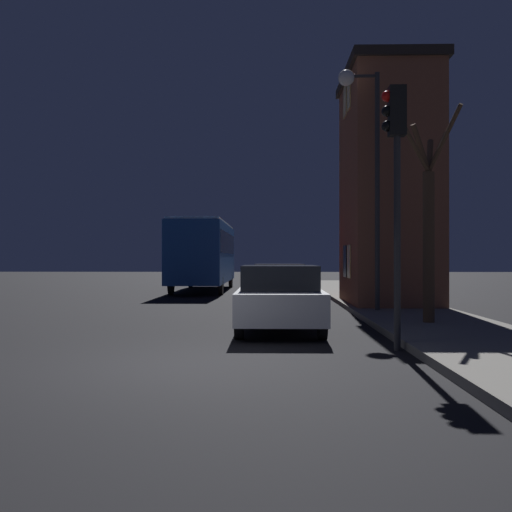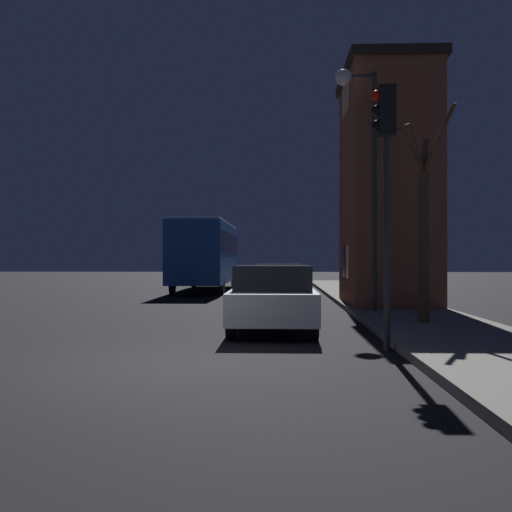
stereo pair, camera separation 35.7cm
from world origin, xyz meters
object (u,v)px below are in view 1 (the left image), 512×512
car_mid_lane (279,284)px  bare_tree (429,223)px  bus (204,250)px  traffic_light (395,162)px  car_near_lane (279,297)px  streetlamp (364,139)px

car_mid_lane → bare_tree: bearing=-62.3°
bare_tree → bus: (-7.08, 15.38, -0.42)m
traffic_light → bare_tree: bearing=65.1°
bus → car_near_lane: size_ratio=2.32×
car_near_lane → car_mid_lane: (0.11, 7.06, -0.02)m
car_mid_lane → car_near_lane: bearing=-90.9°
streetlamp → traffic_light: bearing=-94.3°
bare_tree → bus: bare_tree is taller
traffic_light → bare_tree: bare_tree is taller
car_mid_lane → bus: bearing=112.5°
streetlamp → bus: size_ratio=0.71×
bare_tree → car_mid_lane: (-3.42, 6.53, -1.72)m
streetlamp → traffic_light: streetlamp is taller
streetlamp → car_near_lane: 6.22m
streetlamp → car_near_lane: size_ratio=1.64×
car_near_lane → car_mid_lane: bearing=89.1°
car_near_lane → car_mid_lane: car_near_lane is taller
bus → bare_tree: bearing=-65.3°
bare_tree → car_near_lane: bare_tree is taller
streetlamp → car_near_lane: bearing=-124.4°
traffic_light → bare_tree: size_ratio=0.97×
car_near_lane → traffic_light: bearing=-52.6°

